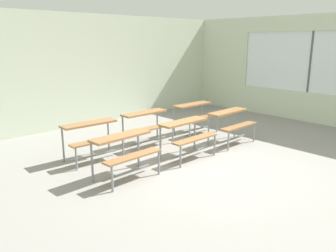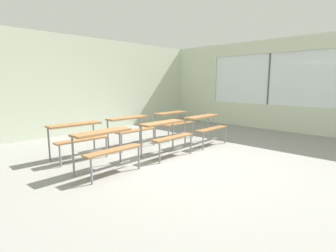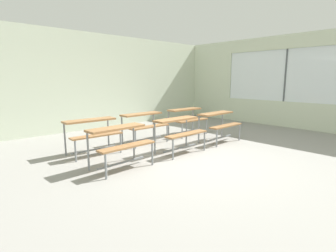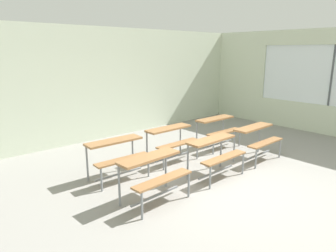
{
  "view_description": "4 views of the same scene",
  "coord_description": "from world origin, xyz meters",
  "px_view_note": "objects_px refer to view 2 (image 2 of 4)",
  "views": [
    {
      "loc": [
        -4.45,
        -3.82,
        2.3
      ],
      "look_at": [
        0.17,
        1.19,
        0.55
      ],
      "focal_mm": 35.87,
      "sensor_mm": 36.0,
      "label": 1
    },
    {
      "loc": [
        -3.8,
        -3.3,
        1.6
      ],
      "look_at": [
        1.17,
        1.53,
        0.44
      ],
      "focal_mm": 28.0,
      "sensor_mm": 36.0,
      "label": 2
    },
    {
      "loc": [
        -3.8,
        -3.3,
        1.6
      ],
      "look_at": [
        0.13,
        0.95,
        0.55
      ],
      "focal_mm": 28.0,
      "sensor_mm": 36.0,
      "label": 3
    },
    {
      "loc": [
        -4.17,
        -2.91,
        2.39
      ],
      "look_at": [
        0.09,
        1.89,
        0.79
      ],
      "focal_mm": 32.62,
      "sensor_mm": 36.0,
      "label": 4
    }
  ],
  "objects_px": {
    "desk_bench_r0c0": "(106,142)",
    "desk_bench_r1c0": "(77,133)",
    "desk_bench_r0c2": "(205,123)",
    "desk_bench_r1c2": "(174,119)",
    "desk_bench_r1c1": "(131,125)",
    "desk_bench_r0c1": "(166,130)"
  },
  "relations": [
    {
      "from": "desk_bench_r1c0",
      "to": "desk_bench_r0c0",
      "type": "bearing_deg",
      "value": -90.28
    },
    {
      "from": "desk_bench_r0c0",
      "to": "desk_bench_r0c1",
      "type": "xyz_separation_m",
      "value": [
        1.51,
        -0.0,
        0.0
      ]
    },
    {
      "from": "desk_bench_r1c0",
      "to": "desk_bench_r1c2",
      "type": "height_order",
      "value": "same"
    },
    {
      "from": "desk_bench_r1c1",
      "to": "desk_bench_r1c2",
      "type": "distance_m",
      "value": 1.52
    },
    {
      "from": "desk_bench_r1c0",
      "to": "desk_bench_r1c1",
      "type": "distance_m",
      "value": 1.43
    },
    {
      "from": "desk_bench_r1c0",
      "to": "desk_bench_r0c2",
      "type": "bearing_deg",
      "value": -19.41
    },
    {
      "from": "desk_bench_r1c1",
      "to": "desk_bench_r0c1",
      "type": "bearing_deg",
      "value": -88.26
    },
    {
      "from": "desk_bench_r0c0",
      "to": "desk_bench_r0c1",
      "type": "height_order",
      "value": "same"
    },
    {
      "from": "desk_bench_r0c2",
      "to": "desk_bench_r1c0",
      "type": "relative_size",
      "value": 0.99
    },
    {
      "from": "desk_bench_r0c2",
      "to": "desk_bench_r1c2",
      "type": "relative_size",
      "value": 1.0
    },
    {
      "from": "desk_bench_r0c0",
      "to": "desk_bench_r0c2",
      "type": "xyz_separation_m",
      "value": [
        2.96,
        0.01,
        0.0
      ]
    },
    {
      "from": "desk_bench_r0c1",
      "to": "desk_bench_r1c2",
      "type": "distance_m",
      "value": 1.88
    },
    {
      "from": "desk_bench_r1c1",
      "to": "desk_bench_r0c2",
      "type": "bearing_deg",
      "value": -38.93
    },
    {
      "from": "desk_bench_r0c0",
      "to": "desk_bench_r1c0",
      "type": "height_order",
      "value": "same"
    },
    {
      "from": "desk_bench_r0c0",
      "to": "desk_bench_r1c2",
      "type": "distance_m",
      "value": 3.21
    },
    {
      "from": "desk_bench_r1c0",
      "to": "desk_bench_r1c2",
      "type": "relative_size",
      "value": 1.01
    },
    {
      "from": "desk_bench_r1c0",
      "to": "desk_bench_r1c2",
      "type": "xyz_separation_m",
      "value": [
        2.95,
        -0.0,
        0.0
      ]
    },
    {
      "from": "desk_bench_r0c2",
      "to": "desk_bench_r1c2",
      "type": "height_order",
      "value": "same"
    },
    {
      "from": "desk_bench_r1c0",
      "to": "desk_bench_r1c2",
      "type": "bearing_deg",
      "value": 2.17
    },
    {
      "from": "desk_bench_r0c0",
      "to": "desk_bench_r1c2",
      "type": "relative_size",
      "value": 1.01
    },
    {
      "from": "desk_bench_r0c0",
      "to": "desk_bench_r0c2",
      "type": "relative_size",
      "value": 1.01
    },
    {
      "from": "desk_bench_r0c2",
      "to": "desk_bench_r1c1",
      "type": "height_order",
      "value": "same"
    }
  ]
}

